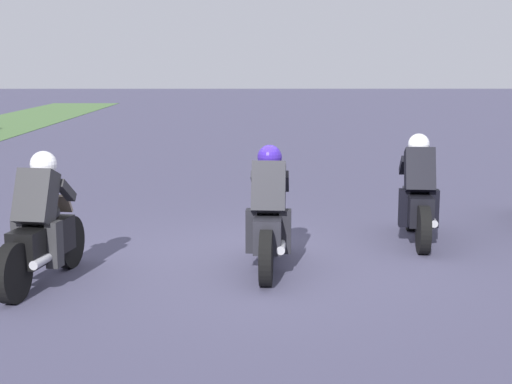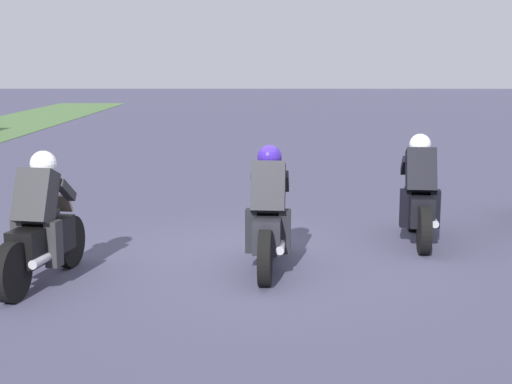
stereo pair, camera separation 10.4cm
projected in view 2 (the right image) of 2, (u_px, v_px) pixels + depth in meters
name	position (u px, v px, depth m)	size (l,w,h in m)	color
ground_plane	(257.00, 262.00, 9.52)	(120.00, 120.00, 0.00)	#424059
rider_lane_b	(419.00, 198.00, 10.49)	(2.04, 0.56, 1.51)	black
rider_lane_c	(269.00, 219.00, 9.11)	(2.04, 0.55, 1.51)	black
rider_lane_d	(42.00, 230.00, 8.52)	(2.03, 0.62, 1.51)	black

